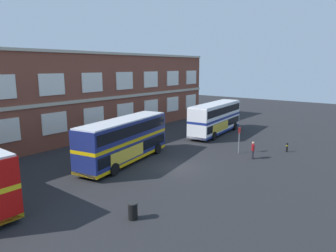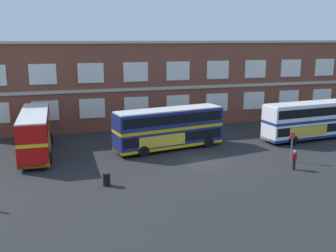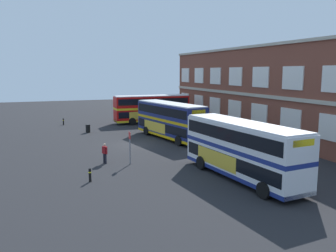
# 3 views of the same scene
# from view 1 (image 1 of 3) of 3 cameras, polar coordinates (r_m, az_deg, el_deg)

# --- Properties ---
(ground_plane) EXTENTS (120.00, 120.00, 0.00)m
(ground_plane) POSITION_cam_1_polar(r_m,az_deg,el_deg) (28.44, -1.37, -6.91)
(ground_plane) COLOR #232326
(brick_terminal_building) EXTENTS (46.80, 8.19, 10.50)m
(brick_terminal_building) POSITION_cam_1_polar(r_m,az_deg,el_deg) (40.44, -17.41, 5.38)
(brick_terminal_building) COLOR brown
(brick_terminal_building) RESTS_ON ground
(double_decker_middle) EXTENTS (11.28, 4.52, 4.07)m
(double_decker_middle) POSITION_cam_1_polar(r_m,az_deg,el_deg) (28.35, -8.11, -2.56)
(double_decker_middle) COLOR navy
(double_decker_middle) RESTS_ON ground
(double_decker_far) EXTENTS (11.20, 3.66, 4.07)m
(double_decker_far) POSITION_cam_1_polar(r_m,az_deg,el_deg) (40.41, 8.91, 1.52)
(double_decker_far) COLOR silver
(double_decker_far) RESTS_ON ground
(waiting_passenger) EXTENTS (0.60, 0.41, 1.70)m
(waiting_passenger) POSITION_cam_1_polar(r_m,az_deg,el_deg) (30.50, 15.58, -4.25)
(waiting_passenger) COLOR black
(waiting_passenger) RESTS_ON ground
(bus_stand_flag) EXTENTS (0.44, 0.10, 2.70)m
(bus_stand_flag) POSITION_cam_1_polar(r_m,az_deg,el_deg) (31.92, 13.18, -2.15)
(bus_stand_flag) COLOR slate
(bus_stand_flag) RESTS_ON ground
(station_litter_bin) EXTENTS (0.60, 0.60, 1.03)m
(station_litter_bin) POSITION_cam_1_polar(r_m,az_deg,el_deg) (18.56, -6.60, -15.47)
(station_litter_bin) COLOR black
(station_litter_bin) RESTS_ON ground
(safety_bollard_west) EXTENTS (0.19, 0.19, 0.95)m
(safety_bollard_west) POSITION_cam_1_polar(r_m,az_deg,el_deg) (34.16, 21.36, -3.74)
(safety_bollard_west) COLOR black
(safety_bollard_west) RESTS_ON ground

